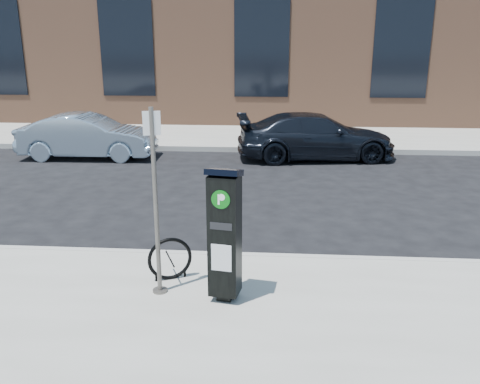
# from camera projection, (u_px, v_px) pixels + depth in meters

# --- Properties ---
(ground) EXTENTS (120.00, 120.00, 0.00)m
(ground) POSITION_uv_depth(u_px,v_px,m) (235.00, 262.00, 7.89)
(ground) COLOR black
(ground) RESTS_ON ground
(sidewalk_far) EXTENTS (60.00, 12.00, 0.15)m
(sidewalk_far) POSITION_uv_depth(u_px,v_px,m) (262.00, 120.00, 21.23)
(sidewalk_far) COLOR gray
(sidewalk_far) RESTS_ON ground
(curb_near) EXTENTS (60.00, 0.12, 0.16)m
(curb_near) POSITION_uv_depth(u_px,v_px,m) (234.00, 258.00, 7.85)
(curb_near) COLOR #9E9B93
(curb_near) RESTS_ON ground
(curb_far) EXTENTS (60.00, 0.12, 0.16)m
(curb_far) POSITION_uv_depth(u_px,v_px,m) (256.00, 150.00, 15.52)
(curb_far) COLOR #9E9B93
(curb_far) RESTS_ON ground
(building) EXTENTS (28.00, 10.05, 8.25)m
(building) POSITION_uv_depth(u_px,v_px,m) (266.00, 20.00, 22.91)
(building) COLOR #8F5C41
(building) RESTS_ON ground
(parking_kiosk) EXTENTS (0.45, 0.42, 1.74)m
(parking_kiosk) POSITION_uv_depth(u_px,v_px,m) (225.00, 233.00, 6.22)
(parking_kiosk) COLOR black
(parking_kiosk) RESTS_ON sidewalk_near
(sign_pole) EXTENTS (0.21, 0.19, 2.41)m
(sign_pole) POSITION_uv_depth(u_px,v_px,m) (156.00, 205.00, 6.32)
(sign_pole) COLOR #615C56
(sign_pole) RESTS_ON sidewalk_near
(bike_rack) EXTENTS (0.58, 0.29, 0.61)m
(bike_rack) POSITION_uv_depth(u_px,v_px,m) (170.00, 259.00, 6.92)
(bike_rack) COLOR black
(bike_rack) RESTS_ON sidewalk_near
(car_silver) EXTENTS (3.88, 1.44, 1.27)m
(car_silver) POSITION_uv_depth(u_px,v_px,m) (88.00, 136.00, 14.62)
(car_silver) COLOR #94AABD
(car_silver) RESTS_ON ground
(car_dark) EXTENTS (4.69, 2.40, 1.30)m
(car_dark) POSITION_uv_depth(u_px,v_px,m) (316.00, 136.00, 14.53)
(car_dark) COLOR black
(car_dark) RESTS_ON ground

